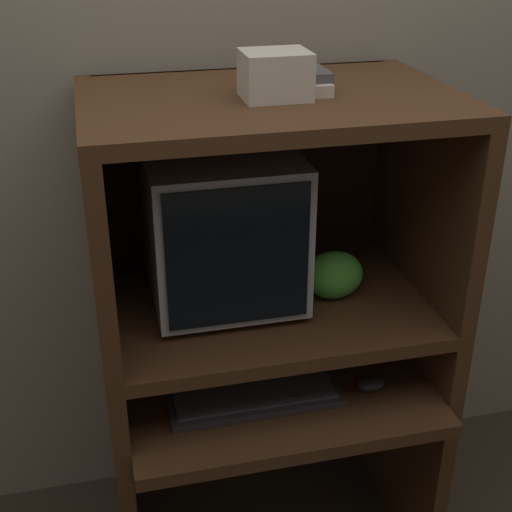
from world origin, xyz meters
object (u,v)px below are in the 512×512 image
(keyboard, at_px, (255,398))
(book_stack, at_px, (288,82))
(storage_box, at_px, (274,75))
(mouse, at_px, (371,384))
(snack_bag, at_px, (334,275))
(crt_monitor, at_px, (221,223))

(keyboard, relative_size, book_stack, 2.38)
(book_stack, bearing_deg, storage_box, -134.98)
(mouse, height_order, storage_box, storage_box)
(snack_bag, bearing_deg, crt_monitor, 164.59)
(mouse, bearing_deg, storage_box, 149.43)
(snack_bag, bearing_deg, book_stack, 165.56)
(snack_bag, distance_m, storage_box, 0.55)
(mouse, distance_m, snack_bag, 0.29)
(storage_box, bearing_deg, crt_monitor, 141.69)
(crt_monitor, distance_m, storage_box, 0.41)
(snack_bag, bearing_deg, storage_box, -176.39)
(snack_bag, xyz_separation_m, storage_box, (-0.17, -0.01, 0.52))
(mouse, relative_size, snack_bag, 0.49)
(snack_bag, height_order, book_stack, book_stack)
(keyboard, relative_size, snack_bag, 2.87)
(crt_monitor, distance_m, mouse, 0.56)
(storage_box, bearing_deg, snack_bag, 3.61)
(book_stack, bearing_deg, crt_monitor, 163.81)
(crt_monitor, xyz_separation_m, book_stack, (0.15, -0.04, 0.35))
(crt_monitor, distance_m, keyboard, 0.44)
(crt_monitor, xyz_separation_m, keyboard, (0.04, -0.20, -0.39))
(keyboard, bearing_deg, crt_monitor, 100.79)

